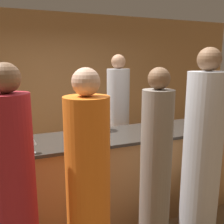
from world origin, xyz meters
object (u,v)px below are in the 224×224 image
object	(u,v)px
guest_4	(155,173)
ice_bucket	(103,124)
bartender	(118,126)
guest_0	(16,201)
guest_1	(88,193)
guest_3	(202,157)
wine_bottle_0	(70,135)

from	to	relation	value
guest_4	ice_bucket	size ratio (longest dim) A/B	10.02
bartender	guest_4	bearing A→B (deg)	80.44
ice_bucket	guest_0	bearing A→B (deg)	-136.18
bartender	guest_0	world-z (taller)	bartender
bartender	guest_4	size ratio (longest dim) A/B	1.08
guest_1	guest_4	distance (m)	0.69
guest_3	wine_bottle_0	size ratio (longest dim) A/B	7.10
guest_3	bartender	bearing A→B (deg)	102.25
bartender	guest_1	distance (m)	1.83
guest_3	guest_1	bearing A→B (deg)	-174.33
wine_bottle_0	ice_bucket	world-z (taller)	wine_bottle_0
guest_0	guest_1	bearing A→B (deg)	-4.57
guest_4	ice_bucket	bearing A→B (deg)	100.70
guest_0	guest_3	size ratio (longest dim) A/B	0.93
wine_bottle_0	ice_bucket	size ratio (longest dim) A/B	1.55
bartender	guest_4	xyz separation A→B (m)	(-0.25, -1.48, -0.06)
guest_3	ice_bucket	bearing A→B (deg)	128.83
guest_1	guest_4	size ratio (longest dim) A/B	1.00
guest_1	guest_0	bearing A→B (deg)	175.43
guest_0	wine_bottle_0	distance (m)	0.84
guest_0	guest_4	size ratio (longest dim) A/B	1.02
guest_0	wine_bottle_0	size ratio (longest dim) A/B	6.63
guest_1	bartender	bearing A→B (deg)	59.36
bartender	guest_1	size ratio (longest dim) A/B	1.07
ice_bucket	wine_bottle_0	bearing A→B (deg)	-139.79
guest_4	ice_bucket	xyz separation A→B (m)	(-0.18, 0.95, 0.27)
wine_bottle_0	guest_0	bearing A→B (deg)	-133.17
bartender	guest_1	bearing A→B (deg)	59.36
guest_0	guest_4	distance (m)	1.23
guest_1	guest_3	bearing A→B (deg)	5.67
guest_0	ice_bucket	size ratio (longest dim) A/B	10.27
guest_1	wine_bottle_0	xyz separation A→B (m)	(-0.00, 0.62, 0.31)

